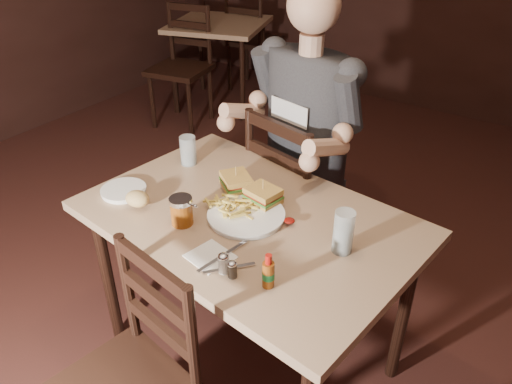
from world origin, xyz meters
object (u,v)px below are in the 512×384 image
Objects in this scene: main_table at (249,232)px; hot_sauce at (268,271)px; syrup_dispenser at (182,211)px; glass_left at (188,150)px; bg_table at (219,32)px; dinner_plate at (246,216)px; bg_chair_near at (179,69)px; chair_far at (304,199)px; diner at (302,103)px; glass_right at (343,232)px; side_plate at (124,191)px; bg_chair_far at (254,40)px.

hot_sauce is at bearing -45.64° from main_table.
glass_left is at bearing 134.81° from syrup_dispenser.
bg_table is 3.06m from dinner_plate.
bg_chair_near is 8.07× the size of hot_sauce.
chair_far is 0.53m from diner.
main_table is 4.69× the size of dinner_plate.
syrup_dispenser is at bearing -161.37° from glass_right.
main_table is 0.54m from side_plate.
glass_left is at bearing 157.96° from main_table.
diner is 0.76m from syrup_dispenser.
glass_left is at bearing -120.66° from diner.
bg_chair_far is at bearing 124.31° from dinner_plate.
dinner_plate is (1.97, -1.78, 0.29)m from bg_chair_near.
glass_right is (2.35, -2.86, 0.36)m from bg_chair_far.
main_table is 1.35× the size of bg_chair_near.
syrup_dispenser is at bearing 96.59° from chair_far.
bg_chair_far is 6.22× the size of glass_right.
bg_chair_near is (0.00, -1.10, 0.00)m from bg_chair_far.
bg_chair_near reaches higher than dinner_plate.
glass_right reaches higher than side_plate.
glass_right is 1.44× the size of syrup_dispenser.
side_plate reaches higher than bg_table.
diner is 8.41× the size of hot_sauce.
dinner_plate is 0.39m from glass_right.
hot_sauce is 0.45m from syrup_dispenser.
bg_table is at bearing 148.91° from diner.
bg_chair_far is at bearing 127.27° from syrup_dispenser.
glass_left is at bearing 113.16° from bg_chair_far.
side_plate is at bearing -107.41° from diner.
chair_far is 7.46× the size of glass_left.
chair_far reaches higher than glass_left.
bg_chair_far is 3.01m from diner.
chair_far is 8.89× the size of syrup_dispenser.
bg_chair_near is at bearing 137.58° from hot_sauce.
bg_chair_near is at bearing 143.18° from glass_right.
bg_chair_near is at bearing 138.05° from main_table.
diner is at bearing 47.06° from glass_left.
hot_sauce is (-0.11, -0.29, -0.02)m from glass_right.
syrup_dispenser is at bearing -134.37° from main_table.
main_table is 3.48m from bg_chair_far.
dinner_plate is at bearing -67.21° from diner.
main_table is at bearing 111.04° from chair_far.
glass_right is at bearing -11.75° from glass_left.
diner is 6.51× the size of glass_right.
bg_chair_near reaches higher than hot_sauce.
side_plate is (-0.06, -0.34, -0.06)m from glass_left.
dinner_plate reaches higher than side_plate.
bg_chair_far is at bearing 78.58° from bg_chair_near.
side_plate is (1.46, -1.92, 0.28)m from bg_chair_near.
hot_sauce is at bearing -44.02° from dinner_plate.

